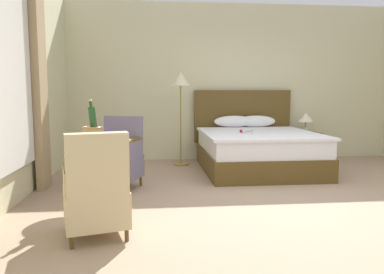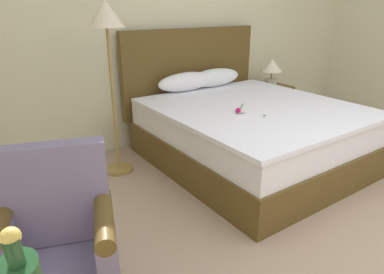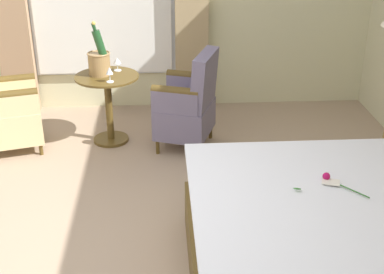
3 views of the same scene
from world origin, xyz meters
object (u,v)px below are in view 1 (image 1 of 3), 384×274
(wine_glass_near_bucket, at_px, (114,136))
(armchair_by_window, at_px, (119,156))
(wine_glass_near_edge, at_px, (85,136))
(armchair_facing_bed, at_px, (96,192))
(champagne_bucket, at_px, (93,133))
(bedside_lamp, at_px, (306,119))
(floor_lamp_brass, at_px, (181,88))
(bed, at_px, (256,148))
(nightstand, at_px, (305,146))
(side_table_round, at_px, (98,168))

(wine_glass_near_bucket, relative_size, armchair_by_window, 0.15)
(wine_glass_near_edge, relative_size, armchair_facing_bed, 0.14)
(champagne_bucket, xyz_separation_m, armchair_by_window, (0.21, 0.84, -0.40))
(bedside_lamp, relative_size, wine_glass_near_bucket, 2.52)
(floor_lamp_brass, height_order, armchair_facing_bed, floor_lamp_brass)
(bed, bearing_deg, nightstand, 32.22)
(floor_lamp_brass, bearing_deg, nightstand, 4.93)
(side_table_round, xyz_separation_m, wine_glass_near_edge, (-0.15, 0.10, 0.35))
(floor_lamp_brass, distance_m, side_table_round, 2.72)
(side_table_round, relative_size, champagne_bucket, 1.34)
(floor_lamp_brass, xyz_separation_m, wine_glass_near_edge, (-1.26, -2.21, -0.58))
(bed, relative_size, champagne_bucket, 4.16)
(floor_lamp_brass, distance_m, wine_glass_near_bucket, 2.50)
(side_table_round, height_order, wine_glass_near_edge, wine_glass_near_edge)
(bed, xyz_separation_m, floor_lamp_brass, (-1.22, 0.52, 1.00))
(wine_glass_near_bucket, bearing_deg, side_table_round, -165.54)
(bedside_lamp, height_order, champagne_bucket, champagne_bucket)
(armchair_by_window, bearing_deg, floor_lamp_brass, 58.43)
(bed, distance_m, armchair_facing_bed, 3.53)
(bed, bearing_deg, floor_lamp_brass, 156.88)
(wine_glass_near_edge, bearing_deg, side_table_round, -32.92)
(champagne_bucket, bearing_deg, armchair_facing_bed, -80.19)
(side_table_round, distance_m, wine_glass_near_bucket, 0.40)
(side_table_round, bearing_deg, champagne_bucket, -121.77)
(floor_lamp_brass, xyz_separation_m, champagne_bucket, (-1.15, -2.37, -0.52))
(floor_lamp_brass, bearing_deg, side_table_round, -115.69)
(bedside_lamp, distance_m, armchair_by_window, 3.75)
(wine_glass_near_edge, xyz_separation_m, armchair_facing_bed, (0.27, -1.07, -0.38))
(nightstand, height_order, armchair_by_window, armchair_by_window)
(bed, xyz_separation_m, bedside_lamp, (1.15, 0.72, 0.42))
(bedside_lamp, xyz_separation_m, armchair_facing_bed, (-3.36, -3.48, -0.37))
(bedside_lamp, distance_m, champagne_bucket, 4.35)
(side_table_round, bearing_deg, armchair_by_window, 77.67)
(nightstand, bearing_deg, champagne_bucket, -143.82)
(wine_glass_near_bucket, height_order, wine_glass_near_edge, wine_glass_near_bucket)
(bed, xyz_separation_m, side_table_round, (-2.33, -1.78, 0.07))
(side_table_round, xyz_separation_m, armchair_facing_bed, (0.12, -0.97, -0.03))
(nightstand, relative_size, armchair_facing_bed, 0.57)
(bedside_lamp, bearing_deg, floor_lamp_brass, -175.07)
(bed, relative_size, armchair_by_window, 2.22)
(floor_lamp_brass, relative_size, armchair_by_window, 1.70)
(side_table_round, distance_m, armchair_by_window, 0.79)
(bedside_lamp, bearing_deg, bed, -147.78)
(bed, height_order, wine_glass_near_bucket, bed)
(floor_lamp_brass, height_order, armchair_by_window, floor_lamp_brass)
(floor_lamp_brass, bearing_deg, wine_glass_near_bucket, -112.29)
(bed, distance_m, side_table_round, 2.93)
(nightstand, distance_m, armchair_facing_bed, 4.84)
(floor_lamp_brass, bearing_deg, bedside_lamp, 4.93)
(side_table_round, distance_m, armchair_facing_bed, 0.98)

